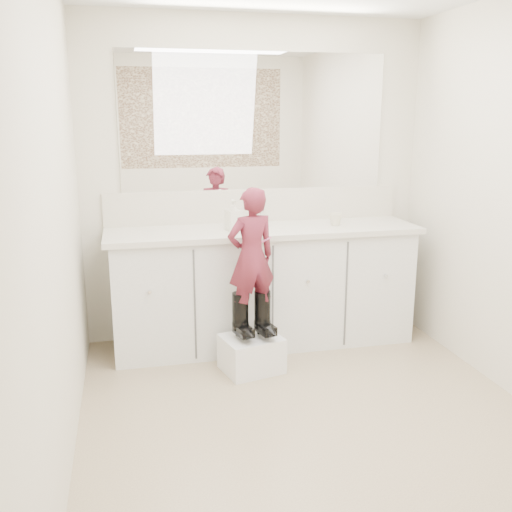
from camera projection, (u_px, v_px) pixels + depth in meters
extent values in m
plane|color=#90745E|center=(315.00, 423.00, 3.22)|extent=(3.00, 3.00, 0.00)
plane|color=beige|center=(255.00, 181.00, 4.35)|extent=(2.60, 0.00, 2.60)
plane|color=beige|center=(508.00, 304.00, 1.51)|extent=(2.60, 0.00, 2.60)
plane|color=beige|center=(55.00, 223.00, 2.64)|extent=(0.00, 3.00, 3.00)
cube|color=silver|center=(263.00, 288.00, 4.27)|extent=(2.20, 0.55, 0.85)
cube|color=beige|center=(264.00, 231.00, 4.15)|extent=(2.28, 0.58, 0.04)
cube|color=beige|center=(256.00, 205.00, 4.38)|extent=(2.28, 0.03, 0.25)
cube|color=white|center=(256.00, 122.00, 4.23)|extent=(2.00, 0.02, 1.00)
cylinder|color=silver|center=(259.00, 217.00, 4.29)|extent=(0.08, 0.08, 0.10)
imported|color=beige|center=(336.00, 219.00, 4.24)|extent=(0.12, 0.12, 0.09)
imported|color=white|center=(233.00, 215.00, 4.05)|extent=(0.12, 0.12, 0.22)
cube|color=white|center=(251.00, 354.00, 3.85)|extent=(0.44, 0.39, 0.24)
imported|color=#A53349|center=(251.00, 257.00, 3.69)|extent=(0.37, 0.29, 0.91)
cylinder|color=#D2518C|center=(262.00, 242.00, 3.68)|extent=(0.13, 0.04, 0.06)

